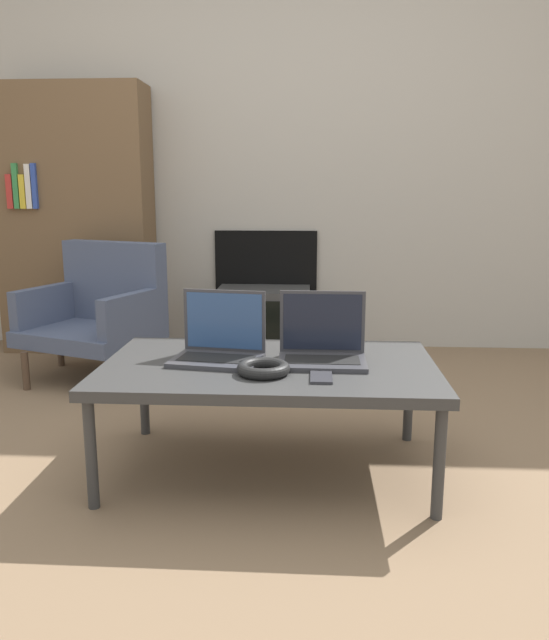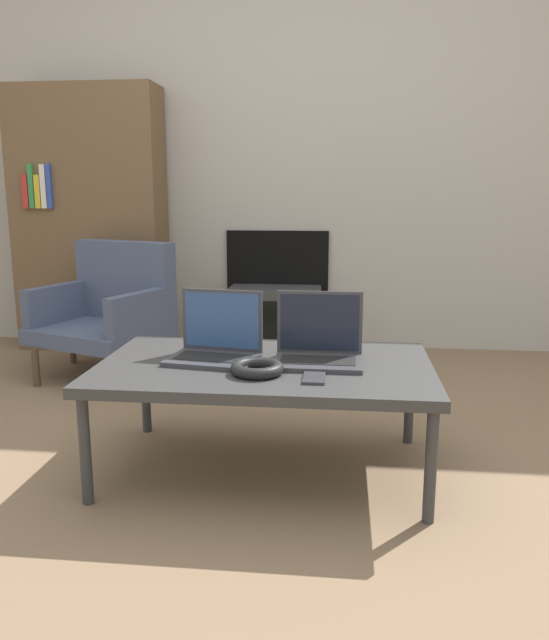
# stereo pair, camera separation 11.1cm
# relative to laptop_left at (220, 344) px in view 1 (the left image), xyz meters

# --- Properties ---
(ground_plane) EXTENTS (14.00, 14.00, 0.00)m
(ground_plane) POSITION_rel_laptop_left_xyz_m (0.17, -0.24, -0.45)
(ground_plane) COLOR #7A6047
(wall_back) EXTENTS (7.00, 0.08, 2.60)m
(wall_back) POSITION_rel_laptop_left_xyz_m (0.17, 1.83, 0.84)
(wall_back) COLOR #ADA89E
(wall_back) RESTS_ON ground_plane
(table) EXTENTS (1.14, 0.69, 0.39)m
(table) POSITION_rel_laptop_left_xyz_m (0.17, -0.03, -0.09)
(table) COLOR #333333
(table) RESTS_ON ground_plane
(laptop_left) EXTENTS (0.33, 0.25, 0.24)m
(laptop_left) POSITION_rel_laptop_left_xyz_m (0.00, 0.00, 0.00)
(laptop_left) COLOR #38383D
(laptop_left) RESTS_ON table
(laptop_right) EXTENTS (0.30, 0.21, 0.24)m
(laptop_right) POSITION_rel_laptop_left_xyz_m (0.36, 0.00, 0.00)
(laptop_right) COLOR #38383D
(laptop_right) RESTS_ON table
(headphones) EXTENTS (0.17, 0.17, 0.04)m
(headphones) POSITION_rel_laptop_left_xyz_m (0.17, -0.17, -0.04)
(headphones) COLOR black
(headphones) RESTS_ON table
(phone) EXTENTS (0.07, 0.14, 0.01)m
(phone) POSITION_rel_laptop_left_xyz_m (0.35, -0.20, -0.05)
(phone) COLOR #333338
(phone) RESTS_ON table
(tv) EXTENTS (0.55, 0.38, 0.39)m
(tv) POSITION_rel_laptop_left_xyz_m (0.03, 1.59, -0.25)
(tv) COLOR #383838
(tv) RESTS_ON ground_plane
(armchair) EXTENTS (0.77, 0.72, 0.70)m
(armchair) POSITION_rel_laptop_left_xyz_m (-0.80, 1.09, -0.09)
(armchair) COLOR #47516B
(armchair) RESTS_ON ground_plane
(bookshelf) EXTENTS (0.90, 0.32, 1.58)m
(bookshelf) POSITION_rel_laptop_left_xyz_m (-1.11, 1.63, 0.34)
(bookshelf) COLOR brown
(bookshelf) RESTS_ON ground_plane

